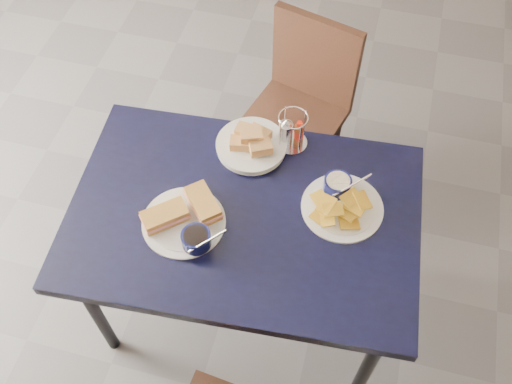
% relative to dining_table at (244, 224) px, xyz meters
% --- Properties ---
extents(ground, '(6.00, 6.00, 0.00)m').
position_rel_dining_table_xyz_m(ground, '(-0.09, -0.06, -0.68)').
color(ground, '#4C4B50').
rests_on(ground, ground).
extents(dining_table, '(1.17, 0.82, 0.75)m').
position_rel_dining_table_xyz_m(dining_table, '(0.00, 0.00, 0.00)').
color(dining_table, black).
rests_on(dining_table, ground).
extents(chair_far, '(0.47, 0.47, 0.83)m').
position_rel_dining_table_xyz_m(chair_far, '(0.02, 0.81, -0.20)').
color(chair_far, black).
rests_on(chair_far, ground).
extents(sandwich_plate, '(0.30, 0.28, 0.12)m').
position_rel_dining_table_xyz_m(sandwich_plate, '(-0.16, -0.09, 0.10)').
color(sandwich_plate, white).
rests_on(sandwich_plate, dining_table).
extents(plantain_plate, '(0.26, 0.26, 0.12)m').
position_rel_dining_table_xyz_m(plantain_plate, '(0.29, 0.11, 0.09)').
color(plantain_plate, white).
rests_on(plantain_plate, dining_table).
extents(bread_basket, '(0.24, 0.24, 0.08)m').
position_rel_dining_table_xyz_m(bread_basket, '(-0.04, 0.26, 0.10)').
color(bread_basket, white).
rests_on(bread_basket, dining_table).
extents(condiment_caddy, '(0.11, 0.11, 0.14)m').
position_rel_dining_table_xyz_m(condiment_caddy, '(0.08, 0.32, 0.13)').
color(condiment_caddy, silver).
rests_on(condiment_caddy, dining_table).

